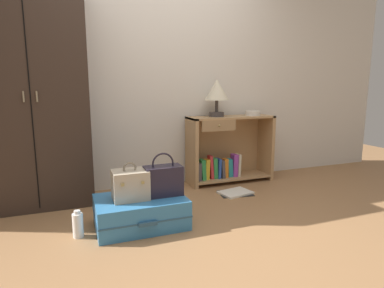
{
  "coord_description": "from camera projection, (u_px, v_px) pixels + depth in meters",
  "views": [
    {
      "loc": [
        -0.87,
        -2.03,
        1.1
      ],
      "look_at": [
        0.25,
        0.88,
        0.55
      ],
      "focal_mm": 30.14,
      "sensor_mm": 36.0,
      "label": 1
    }
  ],
  "objects": [
    {
      "name": "ground_plane",
      "position": [
        203.0,
        239.0,
        2.36
      ],
      "size": [
        9.0,
        9.0,
        0.0
      ],
      "primitive_type": "plane",
      "color": "#9E7047"
    },
    {
      "name": "back_wall",
      "position": [
        150.0,
        69.0,
        3.51
      ],
      "size": [
        6.4,
        0.1,
        2.6
      ],
      "primitive_type": "cube",
      "color": "silver",
      "rests_on": "ground_plane"
    },
    {
      "name": "wardrobe",
      "position": [
        33.0,
        96.0,
        2.88
      ],
      "size": [
        0.94,
        0.47,
        2.05
      ],
      "color": "#33261E",
      "rests_on": "ground_plane"
    },
    {
      "name": "bookshelf",
      "position": [
        227.0,
        151.0,
        3.77
      ],
      "size": [
        1.01,
        0.34,
        0.77
      ],
      "color": "tan",
      "rests_on": "ground_plane"
    },
    {
      "name": "table_lamp",
      "position": [
        217.0,
        92.0,
        3.61
      ],
      "size": [
        0.27,
        0.27,
        0.42
      ],
      "color": "#3D3838",
      "rests_on": "bookshelf"
    },
    {
      "name": "bowl",
      "position": [
        253.0,
        113.0,
        3.77
      ],
      "size": [
        0.17,
        0.17,
        0.05
      ],
      "primitive_type": "cylinder",
      "color": "silver",
      "rests_on": "bookshelf"
    },
    {
      "name": "suitcase_large",
      "position": [
        141.0,
        212.0,
        2.58
      ],
      "size": [
        0.71,
        0.51,
        0.23
      ],
      "color": "teal",
      "rests_on": "ground_plane"
    },
    {
      "name": "train_case",
      "position": [
        130.0,
        185.0,
        2.51
      ],
      "size": [
        0.27,
        0.23,
        0.3
      ],
      "color": "#B7A88E",
      "rests_on": "suitcase_large"
    },
    {
      "name": "handbag",
      "position": [
        163.0,
        180.0,
        2.6
      ],
      "size": [
        0.3,
        0.16,
        0.35
      ],
      "color": "#231E2D",
      "rests_on": "suitcase_large"
    },
    {
      "name": "bottle",
      "position": [
        78.0,
        225.0,
        2.38
      ],
      "size": [
        0.08,
        0.08,
        0.21
      ],
      "color": "white",
      "rests_on": "ground_plane"
    },
    {
      "name": "open_book_on_floor",
      "position": [
        235.0,
        193.0,
        3.38
      ],
      "size": [
        0.37,
        0.3,
        0.02
      ],
      "color": "white",
      "rests_on": "ground_plane"
    }
  ]
}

